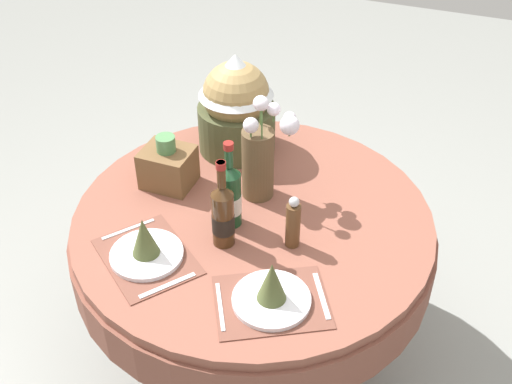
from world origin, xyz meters
The scene contains 10 objects.
ground centered at (0.00, 0.00, 0.00)m, with size 8.00×8.00×0.00m, color gray.
dining_table centered at (0.00, 0.00, 0.60)m, with size 1.30×1.30×0.73m.
place_setting_left centered at (-0.24, -0.32, 0.77)m, with size 0.43×0.41×0.16m.
place_setting_right centered at (0.20, -0.36, 0.77)m, with size 0.42×0.39×0.16m.
flower_vase centered at (-0.02, 0.12, 0.90)m, with size 0.20×0.17×0.43m.
wine_bottle_left centered at (-0.04, -0.17, 0.85)m, with size 0.08×0.08×0.33m.
wine_bottle_centre centered at (-0.06, -0.06, 0.85)m, with size 0.08×0.08×0.33m.
pepper_mill centered at (0.18, -0.09, 0.82)m, with size 0.05×0.05×0.20m.
gift_tub_back_left centered at (-0.21, 0.38, 0.94)m, with size 0.31×0.31×0.41m.
woven_basket_side_left centered at (-0.36, 0.06, 0.81)m, with size 0.18×0.16×0.21m.
Camera 1 is at (0.63, -1.60, 2.17)m, focal length 44.57 mm.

